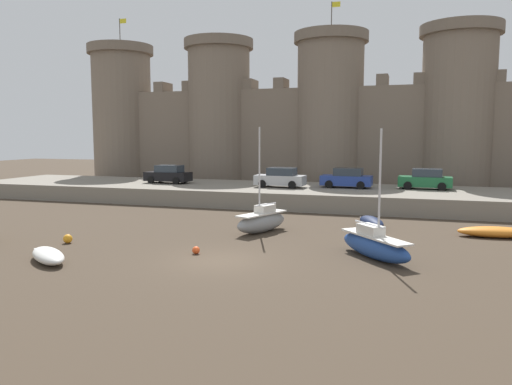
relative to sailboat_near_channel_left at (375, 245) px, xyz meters
name	(u,v)px	position (x,y,z in m)	size (l,w,h in m)	color
ground_plane	(219,261)	(-6.63, -2.51, -0.63)	(160.00, 160.00, 0.00)	#423528
quay_road	(308,196)	(-6.63, 17.30, 0.03)	(60.24, 10.00, 1.32)	gray
castle	(330,119)	(-6.63, 28.21, 6.59)	(55.64, 7.40, 18.78)	#7A6B5B
sailboat_near_channel_left	(375,245)	(0.00, 0.00, 0.00)	(3.90, 4.29, 5.89)	#234793
rowboat_midflat_right	(371,222)	(-0.74, 7.84, -0.27)	(2.19, 3.12, 0.67)	#141E3D
sailboat_midflat_left	(262,221)	(-6.70, 4.45, 0.04)	(2.61, 4.21, 6.07)	gray
rowboat_foreground_left	(496,232)	(6.02, 6.83, -0.31)	(4.09, 1.71, 0.60)	orange
rowboat_foreground_centre	(48,255)	(-13.74, -5.02, -0.32)	(3.20, 2.80, 0.59)	silver
mooring_buoy_near_channel	(196,250)	(-8.12, -1.66, -0.44)	(0.37, 0.37, 0.37)	#E04C1E
mooring_buoy_near_shore	(68,239)	(-15.48, -1.47, -0.39)	(0.47, 0.47, 0.47)	orange
mooring_buoy_mid_mud	(371,236)	(-0.45, 3.99, -0.40)	(0.46, 0.46, 0.46)	#E04C1E
car_quay_centre_west	(281,178)	(-8.84, 16.93, 1.47)	(4.16, 1.99, 1.62)	#B2B5B7
car_quay_east	(168,174)	(-19.41, 17.47, 1.47)	(4.16, 1.99, 1.62)	black
car_quay_west	(347,178)	(-3.55, 18.18, 1.47)	(4.16, 1.99, 1.62)	#263F99
car_quay_centre_east	(426,179)	(2.58, 19.02, 1.47)	(4.16, 1.99, 1.62)	#1E6638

